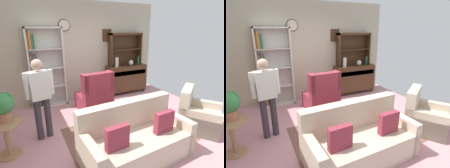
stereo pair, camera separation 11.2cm
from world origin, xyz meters
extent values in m
cube|color=#C68C93|center=(0.00, 0.00, -0.01)|extent=(5.40, 4.60, 0.02)
cube|color=#BCB299|center=(0.00, 2.13, 1.40)|extent=(5.00, 0.06, 2.80)
cylinder|color=beige|center=(-0.38, 2.08, 2.14)|extent=(0.28, 0.03, 0.28)
torus|color=#382314|center=(-0.38, 2.08, 2.14)|extent=(0.31, 0.02, 0.31)
cube|color=#422816|center=(0.88, 2.08, 1.85)|extent=(0.28, 0.03, 0.36)
cube|color=brown|center=(0.20, -0.30, 0.00)|extent=(2.38, 1.61, 0.01)
cube|color=silver|center=(-1.38, 1.93, 1.05)|extent=(0.04, 0.30, 2.10)
cube|color=silver|center=(-0.52, 1.93, 1.05)|extent=(0.04, 0.30, 2.10)
cube|color=silver|center=(-0.95, 1.93, 2.08)|extent=(0.90, 0.30, 0.04)
cube|color=silver|center=(-0.95, 1.93, 0.02)|extent=(0.90, 0.30, 0.04)
cube|color=silver|center=(-0.95, 2.07, 1.05)|extent=(0.90, 0.01, 2.10)
cube|color=silver|center=(-0.95, 1.93, 0.55)|extent=(0.86, 0.30, 0.02)
cube|color=#337247|center=(-1.34, 1.91, 0.21)|extent=(0.03, 0.17, 0.32)
cube|color=#B22D33|center=(-1.31, 1.91, 0.23)|extent=(0.03, 0.10, 0.37)
cube|color=#CC7233|center=(-1.27, 1.91, 0.22)|extent=(0.03, 0.14, 0.35)
cube|color=gold|center=(-1.24, 1.91, 0.19)|extent=(0.03, 0.13, 0.28)
cube|color=#3F3833|center=(-1.20, 1.91, 0.22)|extent=(0.03, 0.24, 0.35)
cube|color=#284C8C|center=(-1.15, 1.91, 0.26)|extent=(0.04, 0.12, 0.41)
cube|color=#CC7233|center=(-1.10, 1.91, 0.21)|extent=(0.03, 0.15, 0.32)
cube|color=#337247|center=(-1.08, 1.91, 0.22)|extent=(0.02, 0.24, 0.33)
cube|color=silver|center=(-0.95, 1.93, 1.05)|extent=(0.86, 0.30, 0.02)
cube|color=gray|center=(-1.34, 1.91, 0.70)|extent=(0.04, 0.23, 0.29)
cube|color=gold|center=(-1.29, 1.91, 0.73)|extent=(0.03, 0.15, 0.35)
cube|color=gold|center=(-1.25, 1.91, 0.77)|extent=(0.04, 0.13, 0.43)
cube|color=gray|center=(-1.20, 1.91, 0.74)|extent=(0.03, 0.12, 0.36)
cube|color=#CC7233|center=(-1.16, 1.91, 0.76)|extent=(0.03, 0.15, 0.41)
cube|color=#B22D33|center=(-1.12, 1.91, 0.72)|extent=(0.04, 0.21, 0.34)
cube|color=#B22D33|center=(-1.08, 1.91, 0.75)|extent=(0.04, 0.17, 0.39)
cube|color=#3F3833|center=(-1.04, 1.91, 0.73)|extent=(0.03, 0.11, 0.35)
cube|color=silver|center=(-0.95, 1.93, 1.56)|extent=(0.86, 0.30, 0.02)
cube|color=#284C8C|center=(-1.35, 1.91, 1.24)|extent=(0.02, 0.18, 0.36)
cube|color=#CC7233|center=(-1.32, 1.91, 1.24)|extent=(0.03, 0.14, 0.37)
cube|color=#337247|center=(-1.28, 1.91, 1.23)|extent=(0.03, 0.19, 0.33)
cube|color=#CC7233|center=(-1.24, 1.91, 1.25)|extent=(0.02, 0.22, 0.38)
cube|color=#284C8C|center=(-1.21, 1.91, 1.24)|extent=(0.04, 0.18, 0.37)
cube|color=#CC7233|center=(-1.34, 1.91, 1.76)|extent=(0.04, 0.11, 0.39)
cube|color=#CC7233|center=(-1.29, 1.91, 1.78)|extent=(0.04, 0.20, 0.43)
cube|color=#337247|center=(-1.24, 1.91, 1.72)|extent=(0.04, 0.13, 0.31)
cube|color=#337247|center=(-1.20, 1.91, 1.75)|extent=(0.03, 0.14, 0.37)
cube|color=#422816|center=(1.46, 1.86, 0.51)|extent=(1.30, 0.45, 0.82)
cube|color=#422816|center=(0.86, 1.69, 0.05)|extent=(0.06, 0.06, 0.10)
cube|color=#422816|center=(2.06, 1.69, 0.05)|extent=(0.06, 0.06, 0.10)
cube|color=#422816|center=(0.86, 2.04, 0.05)|extent=(0.06, 0.06, 0.10)
cube|color=#422816|center=(2.06, 2.04, 0.05)|extent=(0.06, 0.06, 0.10)
cube|color=#352012|center=(1.46, 1.64, 0.71)|extent=(1.20, 0.01, 0.14)
cube|color=#422816|center=(0.93, 1.94, 1.42)|extent=(0.04, 0.26, 1.00)
cube|color=#422816|center=(1.99, 1.94, 1.42)|extent=(0.04, 0.26, 1.00)
cube|color=#422816|center=(1.46, 1.94, 1.89)|extent=(1.10, 0.26, 0.06)
cube|color=#422816|center=(1.46, 1.94, 1.42)|extent=(1.06, 0.26, 0.02)
cube|color=#422816|center=(1.46, 2.06, 1.42)|extent=(1.10, 0.01, 1.00)
cylinder|color=beige|center=(1.07, 1.78, 1.06)|extent=(0.11, 0.11, 0.28)
ellipsoid|color=beige|center=(1.59, 1.79, 1.01)|extent=(0.15, 0.15, 0.17)
cylinder|color=#194223|center=(1.85, 1.77, 1.06)|extent=(0.07, 0.07, 0.28)
cube|color=beige|center=(-0.03, -0.95, 0.21)|extent=(1.84, 0.94, 0.42)
cube|color=beige|center=(-0.04, -0.62, 0.66)|extent=(1.81, 0.29, 0.48)
cube|color=beige|center=(-0.86, -0.99, 0.30)|extent=(0.18, 0.86, 0.60)
cube|color=beige|center=(0.80, -0.91, 0.30)|extent=(0.18, 0.86, 0.60)
cube|color=maroon|center=(-0.47, -1.09, 0.60)|extent=(0.36, 0.12, 0.36)
cube|color=maroon|center=(0.43, -1.05, 0.60)|extent=(0.36, 0.12, 0.36)
cube|color=white|center=(-0.04, -0.62, 0.90)|extent=(0.37, 0.20, 0.00)
cube|color=beige|center=(1.67, -0.80, 0.20)|extent=(1.06, 1.07, 0.40)
cube|color=beige|center=(1.50, -0.55, 0.64)|extent=(0.72, 0.57, 0.48)
cube|color=beige|center=(1.42, -0.97, 0.28)|extent=(0.55, 0.72, 0.55)
cube|color=beige|center=(1.92, -0.63, 0.28)|extent=(0.55, 0.72, 0.55)
cube|color=maroon|center=(0.03, 1.13, 0.21)|extent=(0.83, 0.84, 0.42)
cube|color=maroon|center=(0.05, 0.83, 0.74)|extent=(0.79, 0.25, 0.63)
cube|color=maroon|center=(0.39, 0.89, 0.83)|extent=(0.12, 0.29, 0.44)
cube|color=maroon|center=(-0.29, 0.85, 0.83)|extent=(0.12, 0.29, 0.44)
cylinder|color=#A87F56|center=(-1.91, 0.07, 0.60)|extent=(0.52, 0.52, 0.03)
cylinder|color=#A87F56|center=(-1.91, 0.07, 0.29)|extent=(0.08, 0.08, 0.59)
cylinder|color=#A87F56|center=(-1.91, 0.07, 0.01)|extent=(0.36, 0.36, 0.03)
cylinder|color=#AD6B4C|center=(-1.89, 0.12, 0.70)|extent=(0.20, 0.20, 0.16)
sphere|color=#387F42|center=(-1.89, 0.12, 0.92)|extent=(0.34, 0.34, 0.34)
ellipsoid|color=#387F42|center=(-1.81, 0.21, 0.96)|extent=(0.10, 0.06, 0.24)
ellipsoid|color=#387F42|center=(-1.77, 0.11, 0.96)|extent=(0.10, 0.06, 0.24)
ellipsoid|color=#387F42|center=(-1.88, 0.24, 0.96)|extent=(0.10, 0.06, 0.24)
cylinder|color=#38333D|center=(-1.39, 0.34, 0.41)|extent=(0.14, 0.14, 0.82)
cylinder|color=#38333D|center=(-1.21, 0.38, 0.41)|extent=(0.14, 0.14, 0.82)
cube|color=silver|center=(-1.30, 0.36, 1.08)|extent=(0.37, 0.26, 0.52)
sphere|color=tan|center=(-1.30, 0.36, 1.46)|extent=(0.23, 0.23, 0.20)
cylinder|color=silver|center=(-1.52, 0.32, 1.11)|extent=(0.09, 0.09, 0.48)
cylinder|color=silver|center=(-1.08, 0.40, 1.11)|extent=(0.09, 0.09, 0.48)
cube|color=#422816|center=(0.26, 0.05, 0.40)|extent=(0.80, 0.50, 0.03)
cube|color=#422816|center=(-0.11, -0.17, 0.20)|extent=(0.05, 0.05, 0.39)
cube|color=#422816|center=(0.63, -0.17, 0.20)|extent=(0.05, 0.05, 0.39)
cube|color=#422816|center=(-0.11, 0.27, 0.20)|extent=(0.05, 0.05, 0.39)
cube|color=#422816|center=(0.63, 0.27, 0.20)|extent=(0.05, 0.05, 0.39)
cube|color=#723F7F|center=(0.17, 0.01, 0.44)|extent=(0.17, 0.14, 0.03)
cube|color=#CC7233|center=(0.17, 0.00, 0.47)|extent=(0.17, 0.11, 0.03)
cube|color=#723F7F|center=(0.17, 0.00, 0.49)|extent=(0.19, 0.16, 0.02)
cube|color=#3F3833|center=(0.17, -0.01, 0.51)|extent=(0.18, 0.12, 0.02)
camera|label=1|loc=(-1.52, -3.00, 2.09)|focal=28.85mm
camera|label=2|loc=(-1.42, -3.05, 2.09)|focal=28.85mm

